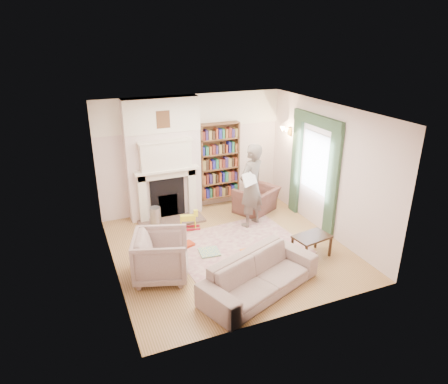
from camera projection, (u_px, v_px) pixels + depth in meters
name	position (u px, v px, depth m)	size (l,w,h in m)	color
floor	(229.00, 248.00, 8.16)	(4.50, 4.50, 0.00)	olive
ceiling	(229.00, 111.00, 7.11)	(4.50, 4.50, 0.00)	white
wall_back	(192.00, 153.00, 9.56)	(4.50, 4.50, 0.00)	beige
wall_front	(291.00, 236.00, 5.70)	(4.50, 4.50, 0.00)	beige
wall_left	(108.00, 202.00, 6.83)	(4.50, 4.50, 0.00)	beige
wall_right	(327.00, 170.00, 8.43)	(4.50, 4.50, 0.00)	beige
fireplace	(164.00, 160.00, 9.12)	(1.70, 0.58, 2.80)	beige
bookcase	(219.00, 161.00, 9.76)	(1.00, 0.24, 1.85)	brown
window	(315.00, 162.00, 8.75)	(0.02, 0.90, 1.30)	silver
curtain_left	(332.00, 184.00, 8.23)	(0.07, 0.32, 2.40)	#2F4A31
curtain_right	(296.00, 164.00, 9.43)	(0.07, 0.32, 2.40)	#2F4A31
pelmet	(317.00, 120.00, 8.38)	(0.09, 1.70, 0.24)	#2F4A31
wall_sconce	(283.00, 132.00, 9.45)	(0.20, 0.24, 0.24)	gold
rug	(237.00, 245.00, 8.26)	(2.58, 1.98, 0.01)	beige
armchair_reading	(256.00, 200.00, 9.71)	(0.96, 0.83, 0.62)	#482826
armchair_left	(161.00, 256.00, 7.05)	(0.92, 0.94, 0.86)	#BCB09B
sofa	(260.00, 275.00, 6.70)	(2.18, 0.85, 0.64)	#A79E8A
man_reading	(251.00, 186.00, 8.80)	(0.70, 0.46, 1.91)	#5B5149
newspaper	(249.00, 179.00, 8.48)	(0.41, 0.02, 0.29)	white
coffee_table	(311.00, 246.00, 7.79)	(0.70, 0.45, 0.45)	#372513
paraffin_heater	(156.00, 219.00, 8.80)	(0.24, 0.24, 0.55)	#93969A
rocking_horse	(188.00, 220.00, 8.85)	(0.52, 0.21, 0.46)	yellow
board_game	(209.00, 252.00, 7.96)	(0.39, 0.39, 0.03)	#DFD74E
game_box_lid	(186.00, 245.00, 8.21)	(0.33, 0.22, 0.06)	#A52E12
comic_annuals	(250.00, 255.00, 7.89)	(0.74, 0.52, 0.02)	red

